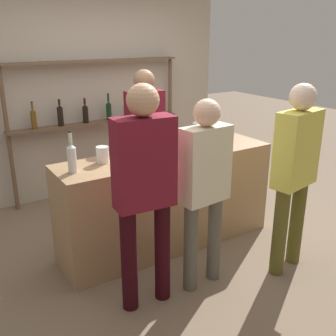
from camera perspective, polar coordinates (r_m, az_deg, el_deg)
name	(u,v)px	position (r m, az deg, el deg)	size (l,w,h in m)	color
ground_plane	(168,243)	(4.14, 0.00, -10.83)	(16.00, 16.00, 0.00)	#7A6651
bar_counter	(168,200)	(3.92, 0.00, -4.69)	(2.18, 0.56, 0.97)	#997551
back_wall	(90,86)	(5.31, -11.19, 11.56)	(3.78, 0.12, 2.80)	#B2A899
back_shelf	(97,107)	(5.18, -10.30, 8.77)	(2.29, 0.18, 1.74)	brown
counter_bottle_0	(159,147)	(3.46, -1.26, 3.05)	(0.09, 0.09, 0.36)	black
counter_bottle_1	(196,132)	(3.99, 4.15, 5.24)	(0.09, 0.09, 0.36)	silver
counter_bottle_2	(165,137)	(3.83, -0.43, 4.53)	(0.08, 0.08, 0.34)	black
counter_bottle_3	(72,157)	(3.30, -13.79, 1.56)	(0.07, 0.07, 0.35)	silver
wine_glass	(141,146)	(3.55, -3.96, 3.21)	(0.08, 0.08, 0.18)	silver
ice_bucket	(191,141)	(3.84, 3.29, 3.97)	(0.23, 0.23, 0.19)	black
cork_jar	(103,155)	(3.52, -9.48, 1.91)	(0.11, 0.11, 0.15)	silver
customer_left	(145,183)	(2.85, -3.43, -2.15)	(0.46, 0.23, 1.75)	black
customer_center	(205,181)	(3.14, 5.35, -1.94)	(0.43, 0.22, 1.60)	#575347
customer_right	(295,166)	(3.51, 17.98, 0.30)	(0.47, 0.27, 1.69)	brown
server_behind_counter	(145,133)	(4.36, -3.34, 5.07)	(0.43, 0.23, 1.70)	black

